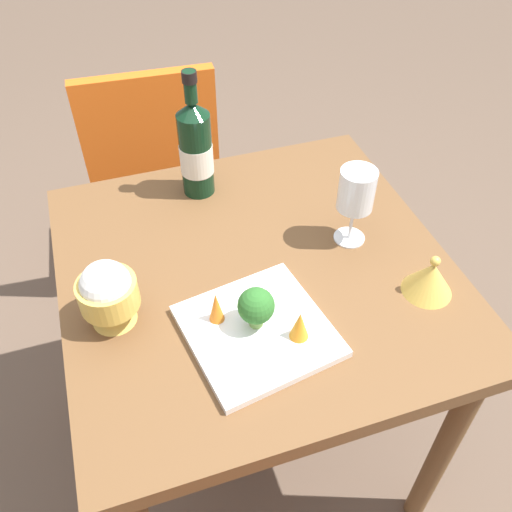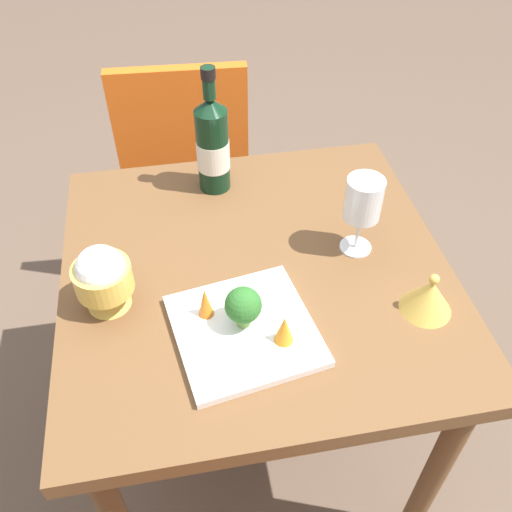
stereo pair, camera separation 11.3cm
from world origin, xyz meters
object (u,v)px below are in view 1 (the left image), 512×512
rice_bowl_lid (430,278)px  carrot_garnish_left (300,325)px  chair_by_wall (153,157)px  carrot_garnish_right (216,307)px  wine_glass (356,192)px  rice_bowl (108,293)px  serving_plate (258,331)px  broccoli_floret (256,307)px  wine_bottle (196,149)px

rice_bowl_lid → carrot_garnish_left: 0.29m
chair_by_wall → carrot_garnish_right: (0.02, 0.88, 0.25)m
wine_glass → rice_bowl: (0.52, 0.07, -0.05)m
rice_bowl → carrot_garnish_right: bearing=158.2°
rice_bowl → carrot_garnish_left: size_ratio=2.25×
serving_plate → carrot_garnish_right: bearing=-34.7°
rice_bowl → broccoli_floret: bearing=156.5°
wine_bottle → wine_glass: (-0.27, 0.27, 0.01)m
rice_bowl_lid → wine_glass: bearing=-66.9°
broccoli_floret → chair_by_wall: bearing=-86.9°
broccoli_floret → rice_bowl_lid: bearing=177.7°
wine_bottle → carrot_garnish_right: wine_bottle is taller
wine_bottle → chair_by_wall: bearing=-83.6°
chair_by_wall → rice_bowl_lid: bearing=-63.1°
serving_plate → wine_bottle: bearing=-90.4°
wine_glass → rice_bowl_lid: 0.22m
chair_by_wall → rice_bowl: rice_bowl is taller
chair_by_wall → carrot_garnish_left: chair_by_wall is taller
chair_by_wall → wine_glass: size_ratio=4.75×
wine_bottle → carrot_garnish_right: (0.07, 0.41, -0.07)m
chair_by_wall → carrot_garnish_left: size_ratio=13.51×
wine_glass → chair_by_wall: bearing=-66.4°
wine_glass → carrot_garnish_left: bearing=47.2°
wine_bottle → rice_bowl_lid: 0.58m
serving_plate → carrot_garnish_left: 0.09m
wine_bottle → wine_glass: bearing=134.9°
rice_bowl_lid → broccoli_floret: broccoli_floret is taller
carrot_garnish_left → carrot_garnish_right: carrot_garnish_right is taller
chair_by_wall → wine_glass: bearing=-63.0°
carrot_garnish_left → carrot_garnish_right: bearing=-33.2°
broccoli_floret → wine_bottle: bearing=-90.4°
serving_plate → broccoli_floret: (-0.00, -0.01, 0.06)m
rice_bowl → carrot_garnish_left: rice_bowl is taller
wine_glass → rice_bowl_lid: (-0.08, 0.19, -0.09)m
rice_bowl → broccoli_floret: (-0.25, 0.11, -0.01)m
chair_by_wall → wine_glass: 0.87m
rice_bowl → serving_plate: size_ratio=0.49×
carrot_garnish_left → broccoli_floret: bearing=-37.8°
wine_glass → rice_bowl: size_ratio=1.26×
chair_by_wall → broccoli_floret: bearing=-83.4°
rice_bowl → carrot_garnish_left: 0.35m
rice_bowl → carrot_garnish_left: bearing=153.2°
chair_by_wall → broccoli_floret: size_ratio=9.91×
chair_by_wall → rice_bowl_lid: size_ratio=8.50×
wine_bottle → rice_bowl_lid: bearing=127.3°
chair_by_wall → wine_glass: wine_glass is taller
wine_bottle → carrot_garnish_right: 0.42m
wine_bottle → broccoli_floret: 0.45m
rice_bowl → rice_bowl_lid: bearing=168.5°
serving_plate → broccoli_floret: 0.06m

